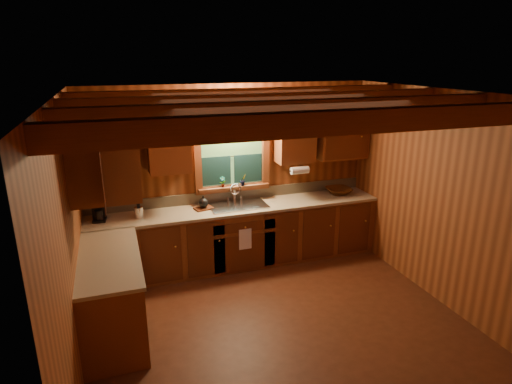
{
  "coord_description": "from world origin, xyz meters",
  "views": [
    {
      "loc": [
        -1.63,
        -4.0,
        2.95
      ],
      "look_at": [
        0.0,
        0.8,
        1.35
      ],
      "focal_mm": 30.16,
      "sensor_mm": 36.0,
      "label": 1
    }
  ],
  "objects": [
    {
      "name": "sink",
      "position": [
        0.0,
        1.6,
        0.86
      ],
      "size": [
        0.82,
        0.48,
        0.43
      ],
      "color": "silver",
      "rests_on": "countertop"
    },
    {
      "name": "potted_plant_right",
      "position": [
        0.14,
        1.79,
        1.22
      ],
      "size": [
        0.11,
        0.1,
        0.17
      ],
      "primitive_type": "imported",
      "rotation": [
        0.0,
        0.0,
        0.38
      ],
      "color": "#4F2311",
      "rests_on": "window_sill"
    },
    {
      "name": "potted_plant_left",
      "position": [
        -0.17,
        1.8,
        1.22
      ],
      "size": [
        0.1,
        0.08,
        0.16
      ],
      "primitive_type": "imported",
      "rotation": [
        0.0,
        0.0,
        0.24
      ],
      "color": "#4F2311",
      "rests_on": "window_sill"
    },
    {
      "name": "paper_towel_roll",
      "position": [
        0.92,
        1.53,
        1.37
      ],
      "size": [
        0.27,
        0.11,
        0.11
      ],
      "primitive_type": "cylinder",
      "rotation": [
        0.0,
        1.57,
        0.0
      ],
      "color": "white",
      "rests_on": "upper_cabinets"
    },
    {
      "name": "teakettle",
      "position": [
        -0.5,
        1.63,
        0.99
      ],
      "size": [
        0.13,
        0.13,
        0.17
      ],
      "rotation": [
        0.0,
        0.0,
        0.14
      ],
      "color": "black",
      "rests_on": "cutting_board"
    },
    {
      "name": "window",
      "position": [
        0.0,
        1.87,
        1.53
      ],
      "size": [
        1.12,
        0.08,
        1.0
      ],
      "color": "#612F16",
      "rests_on": "room"
    },
    {
      "name": "wall_sconce",
      "position": [
        0.0,
        1.75,
        2.16
      ],
      "size": [
        0.45,
        0.21,
        0.17
      ],
      "color": "black",
      "rests_on": "room"
    },
    {
      "name": "ceiling_beams",
      "position": [
        0.0,
        0.0,
        2.49
      ],
      "size": [
        4.2,
        2.54,
        0.18
      ],
      "color": "#612F16",
      "rests_on": "room"
    },
    {
      "name": "dish_towel",
      "position": [
        0.0,
        1.26,
        0.52
      ],
      "size": [
        0.18,
        0.01,
        0.3
      ],
      "primitive_type": "cube",
      "color": "white",
      "rests_on": "base_cabinets"
    },
    {
      "name": "dishwasher_panel",
      "position": [
        -1.47,
        0.68,
        0.43
      ],
      "size": [
        0.02,
        0.6,
        0.8
      ],
      "primitive_type": "cube",
      "color": "white",
      "rests_on": "base_cabinets"
    },
    {
      "name": "cutting_board",
      "position": [
        -0.5,
        1.63,
        0.91
      ],
      "size": [
        0.28,
        0.23,
        0.02
      ],
      "primitive_type": "cube",
      "rotation": [
        0.0,
        0.0,
        0.22
      ],
      "color": "#4F2311",
      "rests_on": "countertop"
    },
    {
      "name": "upper_cabinets",
      "position": [
        -0.56,
        1.42,
        1.84
      ],
      "size": [
        4.19,
        1.77,
        0.78
      ],
      "color": "brown",
      "rests_on": "room"
    },
    {
      "name": "backsplash",
      "position": [
        0.0,
        1.89,
        0.98
      ],
      "size": [
        4.2,
        0.02,
        0.16
      ],
      "primitive_type": "cube",
      "color": "tan",
      "rests_on": "room"
    },
    {
      "name": "base_cabinets",
      "position": [
        -0.49,
        1.28,
        0.43
      ],
      "size": [
        4.2,
        2.22,
        0.86
      ],
      "color": "brown",
      "rests_on": "ground"
    },
    {
      "name": "room",
      "position": [
        0.0,
        0.0,
        1.3
      ],
      "size": [
        4.2,
        4.2,
        4.2
      ],
      "color": "#4B2312",
      "rests_on": "ground"
    },
    {
      "name": "coffee_maker",
      "position": [
        -1.88,
        1.65,
        1.04
      ],
      "size": [
        0.16,
        0.21,
        0.29
      ],
      "rotation": [
        0.0,
        0.0,
        -0.11
      ],
      "color": "black",
      "rests_on": "countertop"
    },
    {
      "name": "window_sill",
      "position": [
        0.0,
        1.82,
        1.12
      ],
      "size": [
        1.06,
        0.14,
        0.04
      ],
      "primitive_type": "cube",
      "color": "#612F16",
      "rests_on": "room"
    },
    {
      "name": "wicker_basket",
      "position": [
        1.65,
        1.64,
        0.95
      ],
      "size": [
        0.39,
        0.39,
        0.1
      ],
      "primitive_type": "imported",
      "rotation": [
        0.0,
        0.0,
        -0.01
      ],
      "color": "#48230C",
      "rests_on": "countertop"
    },
    {
      "name": "countertop",
      "position": [
        -0.48,
        1.29,
        0.88
      ],
      "size": [
        4.2,
        2.24,
        0.04
      ],
      "color": "tan",
      "rests_on": "base_cabinets"
    },
    {
      "name": "utensil_crock",
      "position": [
        -1.38,
        1.58,
        0.98
      ],
      "size": [
        0.12,
        0.12,
        0.33
      ],
      "rotation": [
        0.0,
        0.0,
        0.07
      ],
      "color": "silver",
      "rests_on": "countertop"
    }
  ]
}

